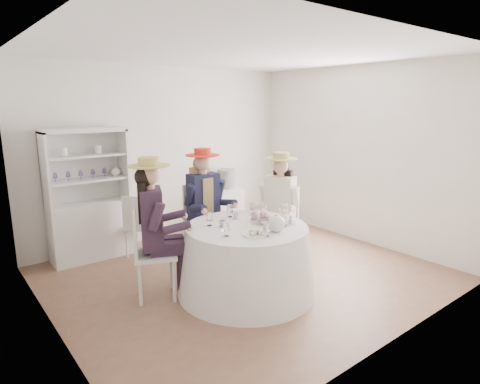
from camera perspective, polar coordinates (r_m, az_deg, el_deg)
ground at (r=5.24m, az=0.69°, el=-11.48°), size 4.50×4.50×0.00m
ceiling at (r=4.82m, az=0.78°, el=19.30°), size 4.50×4.50×0.00m
wall_back at (r=6.51m, az=-10.47°, el=5.40°), size 4.50×0.00×4.50m
wall_front at (r=3.56m, az=21.48°, el=-0.98°), size 4.50×0.00×4.50m
wall_left at (r=3.87m, az=-26.08°, el=-0.35°), size 0.00×4.50×4.50m
wall_right at (r=6.49m, az=16.41°, el=5.09°), size 0.00×4.50×4.50m
tea_table at (r=4.62m, az=0.93°, el=-9.54°), size 1.57×1.57×0.79m
hutch at (r=5.92m, az=-20.58°, el=-2.85°), size 1.21×0.76×1.81m
side_table at (r=6.94m, az=-1.96°, el=-2.30°), size 0.53×0.53×0.72m
hatbox at (r=6.83m, az=-1.99°, el=1.91°), size 0.34×0.34×0.32m
guest_left at (r=4.44m, az=-12.12°, el=-3.98°), size 0.66×0.60×1.58m
guest_mid at (r=5.31m, az=-5.07°, el=-1.10°), size 0.56×0.59×1.56m
guest_right at (r=5.37m, az=5.59°, el=-1.35°), size 0.63×0.57×1.50m
spare_chair at (r=5.83m, az=-14.32°, el=-4.37°), size 0.52×0.52×0.89m
teacup_a at (r=4.45m, az=-2.46°, el=-4.58°), size 0.09×0.09×0.06m
teacup_b at (r=4.75m, az=-0.59°, el=-3.49°), size 0.08×0.08×0.06m
teacup_c at (r=4.72m, az=2.05°, el=-3.53°), size 0.11×0.11×0.08m
flower_bowl at (r=4.58m, az=3.60°, el=-4.22°), size 0.25×0.25×0.05m
flower_arrangement at (r=4.61m, az=3.09°, el=-3.37°), size 0.17×0.17×0.06m
table_teapot at (r=4.31m, az=5.19°, el=-4.49°), size 0.26×0.19×0.20m
sandwich_plate at (r=4.19m, az=2.20°, el=-5.93°), size 0.27×0.27×0.06m
cupcake_stand at (r=4.61m, az=6.55°, el=-3.46°), size 0.23×0.23×0.21m
stemware_set at (r=4.47m, az=0.95°, el=-3.93°), size 0.86×0.90×0.15m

